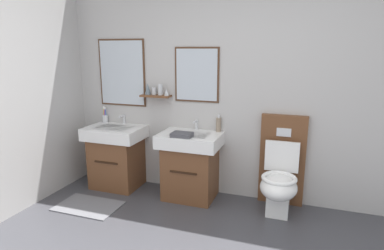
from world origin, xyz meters
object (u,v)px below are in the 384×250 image
toothbrush_cup (105,118)px  vanity_sink_left (117,155)px  soap_dispenser (219,124)px  folded_hand_towel (182,135)px  vanity_sink_right (191,164)px  toilet (280,176)px

toothbrush_cup → vanity_sink_left: bearing=-34.7°
soap_dispenser → folded_hand_towel: soap_dispenser is taller
toothbrush_cup → folded_hand_towel: (1.19, -0.34, -0.04)m
folded_hand_towel → vanity_sink_left: bearing=170.2°
folded_hand_towel → vanity_sink_right: bearing=75.9°
toilet → toothbrush_cup: toilet is taller
toilet → folded_hand_towel: 1.12m
vanity_sink_left → vanity_sink_right: (0.97, 0.00, 0.00)m
toilet → soap_dispenser: (-0.72, 0.17, 0.47)m
vanity_sink_right → toothbrush_cup: bearing=171.6°
vanity_sink_left → toilet: bearing=0.6°
vanity_sink_right → folded_hand_towel: folded_hand_towel is taller
soap_dispenser → toothbrush_cup: bearing=-179.6°
vanity_sink_right → toilet: toilet is taller
vanity_sink_left → folded_hand_towel: bearing=-9.8°
vanity_sink_left → toothbrush_cup: size_ratio=3.70×
vanity_sink_right → toothbrush_cup: toothbrush_cup is taller
vanity_sink_right → soap_dispenser: 0.55m
vanity_sink_right → soap_dispenser: bearing=35.1°
vanity_sink_right → folded_hand_towel: 0.41m
vanity_sink_left → toilet: 1.96m
toilet → folded_hand_towel: (-1.03, -0.18, 0.41)m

